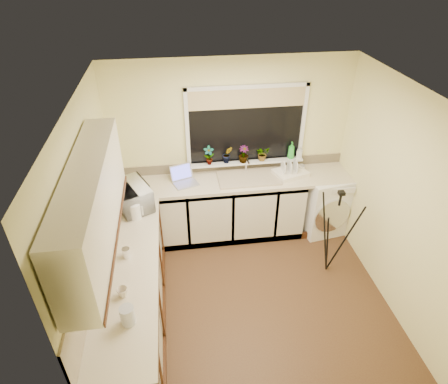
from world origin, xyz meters
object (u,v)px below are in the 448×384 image
Objects in this scene: washing_machine at (324,201)px; dish_rack at (290,173)px; kettle at (135,211)px; plant_d at (263,154)px; steel_jar at (126,253)px; soap_bottle_green at (291,150)px; cup_back at (301,168)px; cup_left at (122,292)px; plant_c at (244,154)px; plant_b at (227,154)px; tripod at (333,233)px; laptop at (184,178)px; soap_bottle_clear at (300,152)px; microwave at (133,196)px; glass_jug at (127,316)px; plant_a at (209,156)px.

dish_rack is (-0.53, 0.06, 0.48)m from washing_machine.
plant_d is (1.69, 0.89, 0.16)m from kettle.
dish_rack is 3.90× the size of steel_jar.
soap_bottle_green is 2.18× the size of cup_back.
washing_machine is 3.22m from cup_left.
plant_c is (1.48, 1.53, 0.21)m from steel_jar.
dish_rack is 1.78× the size of plant_b.
steel_jar is 2.66m from soap_bottle_green.
soap_bottle_green is at bearing 116.31° from tripod.
plant_d is 0.58m from cup_back.
steel_jar is (-0.65, -1.36, -0.00)m from laptop.
tripod is (-0.23, -0.88, 0.16)m from washing_machine.
cup_back is at bearing 40.42° from cup_left.
plant_b is 1.05m from cup_back.
soap_bottle_clear is at bearing 93.48° from cup_back.
washing_machine is 2.71m from kettle.
washing_machine is 3.78× the size of plant_c.
soap_bottle_clear is at bearing 134.35° from washing_machine.
steel_jar is 2.01m from plant_b.
steel_jar is 0.99× the size of cup_back.
cup_left is (-2.15, -2.06, -0.22)m from soap_bottle_green.
steel_jar is at bearing -134.12° from plant_c.
plant_d reaches higher than dish_rack.
glass_jug is at bearing 156.89° from microwave.
microwave is (-2.08, -0.45, 0.12)m from dish_rack.
plant_b reaches higher than laptop.
plant_d reaches higher than washing_machine.
cup_left reaches higher than cup_back.
soap_bottle_green is at bearing -11.96° from laptop.
tripod is at bearing -83.35° from cup_back.
plant_d is at bearing -0.33° from plant_b.
steel_jar is 2.76m from soap_bottle_clear.
plant_c reaches higher than washing_machine.
plant_c is at bearing 159.13° from washing_machine.
kettle is 0.35× the size of microwave.
cup_left is at bearing -128.11° from laptop.
soap_bottle_green reaches higher than cup_left.
soap_bottle_green is (0.89, 0.00, 0.00)m from plant_b.
soap_bottle_green is at bearing 0.73° from plant_d.
laptop is at bearing -77.75° from microwave.
plant_b is (-1.14, 1.14, 0.56)m from tripod.
kettle is 1.31m from plant_a.
dish_rack reaches higher than washing_machine.
kettle is 1.70× the size of steel_jar.
tripod is at bearing -60.16° from plant_d.
dish_rack is 0.32m from soap_bottle_green.
cup_left is at bearing -137.83° from soap_bottle_clear.
plant_c is 0.84m from cup_back.
cup_back is at bearing 19.16° from kettle.
dish_rack is 0.69m from plant_c.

